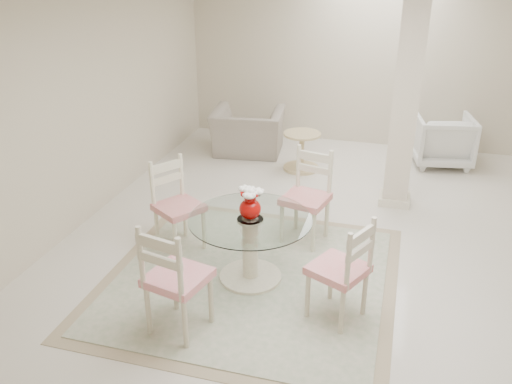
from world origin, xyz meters
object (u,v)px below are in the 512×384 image
(dining_chair_south, at_px, (172,273))
(side_table, at_px, (302,153))
(red_vase, at_px, (250,203))
(dining_chair_north, at_px, (309,189))
(armchair_white, at_px, (443,140))
(column, at_px, (406,98))
(dining_table, at_px, (250,249))
(dining_chair_west, at_px, (175,198))
(recliner_taupe, at_px, (248,132))
(dining_chair_east, at_px, (346,264))

(dining_chair_south, xyz_separation_m, side_table, (0.29, 3.88, -0.35))
(red_vase, distance_m, dining_chair_north, 1.05)
(side_table, bearing_deg, armchair_white, 21.70)
(column, distance_m, dining_table, 2.70)
(dining_chair_west, xyz_separation_m, recliner_taupe, (-0.09, 2.99, -0.23))
(dining_chair_east, distance_m, recliner_taupe, 4.26)
(dining_chair_west, bearing_deg, column, -18.10)
(column, xyz_separation_m, dining_table, (-1.27, -2.16, -1.01))
(recliner_taupe, bearing_deg, side_table, 147.63)
(dining_chair_east, height_order, dining_chair_north, dining_chair_north)
(red_vase, height_order, dining_chair_north, dining_chair_north)
(column, xyz_separation_m, dining_chair_south, (-1.65, -3.11, -0.75))
(dining_chair_north, xyz_separation_m, dining_chair_west, (-1.31, -0.55, -0.02))
(dining_chair_north, relative_size, dining_chair_south, 0.99)
(dining_chair_north, bearing_deg, side_table, 115.91)
(red_vase, distance_m, side_table, 2.99)
(dining_chair_east, height_order, dining_chair_west, dining_chair_west)
(dining_chair_north, bearing_deg, red_vase, -98.63)
(recliner_taupe, distance_m, side_table, 1.05)
(dining_chair_south, relative_size, side_table, 2.06)
(red_vase, bearing_deg, dining_chair_west, 157.10)
(column, relative_size, side_table, 4.89)
(dining_chair_south, bearing_deg, dining_table, -98.45)
(column, xyz_separation_m, dining_chair_west, (-2.21, -1.76, -0.78))
(red_vase, relative_size, side_table, 0.57)
(dining_chair_east, xyz_separation_m, dining_chair_west, (-1.88, 0.79, 0.01))
(column, distance_m, dining_chair_east, 2.69)
(side_table, bearing_deg, recliner_taupe, 154.41)
(dining_table, height_order, dining_chair_south, dining_chair_south)
(red_vase, height_order, dining_chair_east, dining_chair_east)
(dining_chair_west, bearing_deg, recliner_taupe, 35.10)
(dining_chair_west, bearing_deg, dining_chair_east, -79.29)
(red_vase, relative_size, recliner_taupe, 0.30)
(dining_chair_north, relative_size, side_table, 2.05)
(dining_chair_south, bearing_deg, dining_chair_north, -98.44)
(column, distance_m, armchair_white, 1.92)
(recliner_taupe, relative_size, armchair_white, 1.30)
(dining_table, distance_m, side_table, 2.93)
(recliner_taupe, bearing_deg, dining_table, 100.15)
(dining_table, height_order, armchair_white, armchair_white)
(dining_table, distance_m, red_vase, 0.48)
(dining_table, height_order, dining_chair_west, dining_chair_west)
(dining_chair_east, bearing_deg, column, -161.37)
(column, relative_size, dining_chair_east, 2.51)
(red_vase, xyz_separation_m, dining_chair_west, (-0.94, 0.40, -0.25))
(dining_chair_east, xyz_separation_m, recliner_taupe, (-1.97, 3.77, -0.22))
(armchair_white, bearing_deg, dining_chair_west, 39.45)
(dining_table, bearing_deg, side_table, 91.72)
(dining_chair_west, distance_m, armchair_white, 4.34)
(dining_chair_east, bearing_deg, dining_chair_south, -40.80)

